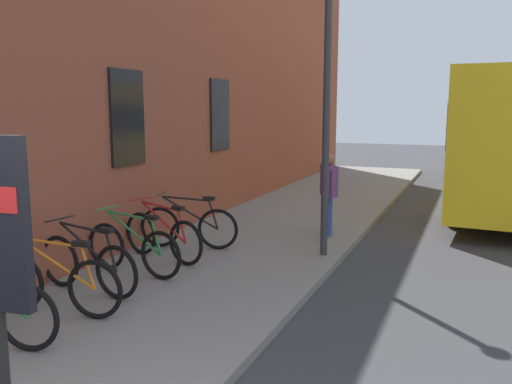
{
  "coord_description": "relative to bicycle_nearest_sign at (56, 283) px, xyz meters",
  "views": [
    {
      "loc": [
        -2.05,
        -1.99,
        2.59
      ],
      "look_at": [
        4.33,
        0.65,
        1.48
      ],
      "focal_mm": 37.51,
      "sensor_mm": 36.0,
      "label": 1
    }
  ],
  "objects": [
    {
      "name": "bicycle_nearest_sign",
      "position": [
        0.0,
        0.0,
        0.0
      ],
      "size": [
        0.48,
        1.76,
        0.97
      ],
      "color": "black",
      "rests_on": "sidewalk_pavement"
    },
    {
      "name": "bicycle_beside_lamp",
      "position": [
        2.48,
        0.09,
        0.0
      ],
      "size": [
        0.61,
        1.73,
        0.97
      ],
      "color": "black",
      "rests_on": "sidewalk_pavement"
    },
    {
      "name": "bicycle_mid_rack",
      "position": [
        0.76,
        0.17,
        0.0
      ],
      "size": [
        0.48,
        1.76,
        0.97
      ],
      "color": "black",
      "rests_on": "sidewalk_pavement"
    },
    {
      "name": "bicycle_by_door",
      "position": [
        3.28,
        0.05,
        0.0
      ],
      "size": [
        0.57,
        1.74,
        0.97
      ],
      "color": "black",
      "rests_on": "sidewalk_pavement"
    },
    {
      "name": "bicycle_far_end",
      "position": [
        1.66,
        0.08,
        0.0
      ],
      "size": [
        0.48,
        1.77,
        0.97
      ],
      "color": "black",
      "rests_on": "sidewalk_pavement"
    },
    {
      "name": "ground",
      "position": [
        3.32,
        -3.55,
        -0.51
      ],
      "size": [
        60.0,
        60.0,
        0.0
      ],
      "primitive_type": "plane",
      "color": "#38383A"
    },
    {
      "name": "sidewalk_pavement",
      "position": [
        5.32,
        -0.8,
        -0.45
      ],
      "size": [
        24.0,
        3.5,
        0.12
      ],
      "primitive_type": "cube",
      "color": "gray",
      "rests_on": "ground"
    },
    {
      "name": "pedestrian_crossing_street",
      "position": [
        5.14,
        -1.96,
        0.58
      ],
      "size": [
        0.53,
        0.43,
        1.58
      ],
      "color": "#334C8C",
      "rests_on": "sidewalk_pavement"
    },
    {
      "name": "station_facade",
      "position": [
        6.31,
        1.25,
        4.11
      ],
      "size": [
        22.0,
        0.65,
        9.26
      ],
      "color": "brown",
      "rests_on": "ground"
    },
    {
      "name": "street_lamp",
      "position": [
        3.78,
        -2.25,
        2.74
      ],
      "size": [
        0.28,
        0.28,
        5.29
      ],
      "color": "#333338",
      "rests_on": "sidewalk_pavement"
    }
  ]
}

